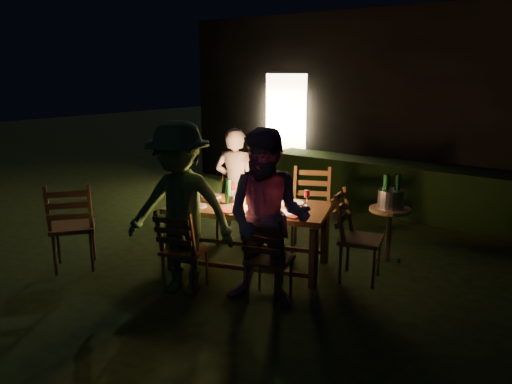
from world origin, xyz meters
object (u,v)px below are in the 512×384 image
Objects in this scene: dining_table at (249,211)px; bottle_bucket_b at (397,195)px; chair_far_right at (310,225)px; person_opp_left at (180,209)px; chair_far_left at (234,220)px; bottle_table at (228,192)px; chair_near_right at (269,274)px; bottle_bucket_a at (386,195)px; chair_end at (358,253)px; chair_near_left at (184,264)px; ice_bucket at (391,199)px; side_table at (390,214)px; person_opp_right at (268,219)px; lantern at (255,191)px; person_house_side at (235,186)px; chair_spare at (74,241)px.

bottle_bucket_b is (1.23, 1.20, 0.14)m from dining_table.
person_opp_left is (-0.38, -1.84, 0.55)m from chair_far_right.
bottle_table is (0.46, -0.65, 0.58)m from chair_far_left.
chair_near_right is 1.54m from chair_far_right.
bottle_bucket_a is at bearing 166.19° from chair_far_right.
bottle_bucket_a reaches higher than dining_table.
chair_end is (0.47, 0.99, 0.02)m from chair_near_right.
chair_end reaches higher than chair_near_left.
chair_end is 0.86m from ice_bucket.
side_table is at bearing 173.65° from chair_far_left.
bottle_table is (-0.94, 0.53, 0.02)m from person_opp_right.
ice_bucket is at bearing 54.70° from person_opp_right.
person_opp_left is 0.84m from bottle_table.
chair_near_left is 1.00m from bottle_table.
person_opp_right is (0.86, 0.26, 0.57)m from chair_near_left.
chair_near_left is 0.91× the size of chair_end.
chair_end is 1.59m from bottle_table.
chair_far_right reaches higher than chair_end.
ice_bucket reaches higher than dining_table.
chair_far_left is at bearing -162.50° from side_table.
lantern is (0.19, 0.94, 0.62)m from chair_near_left.
chair_far_right is 1.05m from lantern.
bottle_bucket_b is at bearing 43.28° from lantern.
chair_near_left is at bearing -123.36° from ice_bucket.
chair_near_left reaches higher than dining_table.
chair_spare is at bearing 45.01° from person_house_side.
lantern is (0.74, -0.55, 0.14)m from person_house_side.
person_opp_left is 2.47m from ice_bucket.
chair_near_right is at bearing 116.70° from chair_far_left.
bottle_bucket_b is at bearing 39.28° from chair_near_left.
chair_spare is at bearing -140.72° from lantern.
lantern reaches higher than bottle_bucket_b.
bottle_table reaches higher than chair_far_left.
chair_near_right is 2.87× the size of bottle_bucket_b.
chair_spare reaches higher than dining_table.
chair_spare is 0.63× the size of person_opp_right.
chair_spare is 0.61× the size of person_opp_left.
bottle_bucket_b is (0.08, 0.77, 0.50)m from chair_end.
chair_near_left is at bearing -60.54° from chair_end.
ice_bucket reaches higher than side_table.
person_opp_right is at bearing -105.05° from side_table.
bottle_table reaches higher than side_table.
person_opp_right is at bearing -38.66° from chair_end.
bottle_bucket_a is (0.89, 0.20, 0.48)m from chair_far_right.
person_opp_right reaches higher than bottle_table.
chair_spare is at bearing -138.85° from bottle_bucket_a.
chair_end reaches higher than bottle_bucket_b.
person_house_side is 0.86× the size of person_opp_left.
bottle_bucket_a is at bearing -141.34° from ice_bucket.
person_opp_right is 1.89m from bottle_bucket_b.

